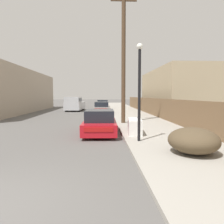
# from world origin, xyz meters

# --- Properties ---
(sidewalk_curb) EXTENTS (4.20, 63.00, 0.12)m
(sidewalk_curb) POSITION_xyz_m (5.30, 23.50, 0.06)
(sidewalk_curb) COLOR #9E998E
(sidewalk_curb) RESTS_ON ground
(discarded_fridge) EXTENTS (0.80, 1.75, 0.79)m
(discarded_fridge) POSITION_xyz_m (3.85, 7.09, 0.50)
(discarded_fridge) COLOR white
(discarded_fridge) RESTS_ON sidewalk_curb
(parked_sports_car_red) EXTENTS (1.79, 4.51, 1.30)m
(parked_sports_car_red) POSITION_xyz_m (2.07, 7.94, 0.59)
(parked_sports_car_red) COLOR red
(parked_sports_car_red) RESTS_ON ground
(car_parked_mid) EXTENTS (1.92, 4.16, 1.34)m
(car_parked_mid) POSITION_xyz_m (2.18, 20.97, 0.62)
(car_parked_mid) COLOR gray
(car_parked_mid) RESTS_ON ground
(car_parked_far) EXTENTS (1.96, 4.41, 1.39)m
(car_parked_far) POSITION_xyz_m (2.22, 29.28, 0.65)
(car_parked_far) COLOR silver
(car_parked_far) RESTS_ON ground
(pickup_truck) EXTENTS (2.31, 5.53, 1.86)m
(pickup_truck) POSITION_xyz_m (-1.47, 25.46, 0.93)
(pickup_truck) COLOR silver
(pickup_truck) RESTS_ON ground
(utility_pole) EXTENTS (1.80, 0.29, 9.42)m
(utility_pole) POSITION_xyz_m (3.70, 11.57, 4.95)
(utility_pole) COLOR #4C3826
(utility_pole) RESTS_ON sidewalk_curb
(street_lamp) EXTENTS (0.26, 0.26, 4.12)m
(street_lamp) POSITION_xyz_m (3.76, 5.30, 2.54)
(street_lamp) COLOR black
(street_lamp) RESTS_ON sidewalk_curb
(brush_pile) EXTENTS (1.67, 1.85, 0.87)m
(brush_pile) POSITION_xyz_m (5.26, 3.23, 0.56)
(brush_pile) COLOR brown
(brush_pile) RESTS_ON sidewalk_curb
(wooden_fence) EXTENTS (0.08, 37.00, 1.67)m
(wooden_fence) POSITION_xyz_m (7.25, 16.68, 0.96)
(wooden_fence) COLOR brown
(wooden_fence) RESTS_ON sidewalk_curb
(building_left_block) EXTENTS (7.00, 22.86, 5.15)m
(building_left_block) POSITION_xyz_m (-9.81, 23.25, 2.57)
(building_left_block) COLOR tan
(building_left_block) RESTS_ON ground
(building_right_house) EXTENTS (6.00, 14.16, 5.07)m
(building_right_house) POSITION_xyz_m (11.28, 22.04, 2.54)
(building_right_house) COLOR tan
(building_right_house) RESTS_ON ground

